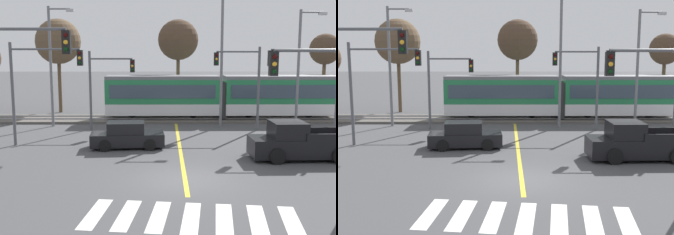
% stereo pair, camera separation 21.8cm
% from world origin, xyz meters
% --- Properties ---
extents(ground_plane, '(200.00, 200.00, 0.00)m').
position_xyz_m(ground_plane, '(0.00, 0.00, 0.00)').
color(ground_plane, '#474749').
extents(track_bed, '(120.00, 4.00, 0.18)m').
position_xyz_m(track_bed, '(0.00, 16.21, 0.09)').
color(track_bed, '#56514C').
rests_on(track_bed, ground).
extents(rail_near, '(120.00, 0.08, 0.10)m').
position_xyz_m(rail_near, '(0.00, 15.49, 0.23)').
color(rail_near, '#939399').
rests_on(rail_near, track_bed).
extents(rail_far, '(120.00, 0.08, 0.10)m').
position_xyz_m(rail_far, '(0.00, 16.93, 0.23)').
color(rail_far, '#939399').
rests_on(rail_far, track_bed).
extents(light_rail_tram, '(18.50, 2.64, 3.43)m').
position_xyz_m(light_rail_tram, '(3.70, 16.20, 2.05)').
color(light_rail_tram, silver).
rests_on(light_rail_tram, track_bed).
extents(crosswalk_stripe_0, '(0.89, 2.85, 0.01)m').
position_xyz_m(crosswalk_stripe_0, '(-3.28, -3.87, 0.00)').
color(crosswalk_stripe_0, silver).
rests_on(crosswalk_stripe_0, ground).
extents(crosswalk_stripe_1, '(0.89, 2.85, 0.01)m').
position_xyz_m(crosswalk_stripe_1, '(-2.18, -4.00, 0.00)').
color(crosswalk_stripe_1, silver).
rests_on(crosswalk_stripe_1, ground).
extents(crosswalk_stripe_2, '(0.89, 2.85, 0.01)m').
position_xyz_m(crosswalk_stripe_2, '(-1.09, -4.13, 0.00)').
color(crosswalk_stripe_2, silver).
rests_on(crosswalk_stripe_2, ground).
extents(crosswalk_stripe_3, '(0.89, 2.85, 0.01)m').
position_xyz_m(crosswalk_stripe_3, '(0.00, -4.27, 0.00)').
color(crosswalk_stripe_3, silver).
rests_on(crosswalk_stripe_3, ground).
extents(crosswalk_stripe_4, '(0.89, 2.85, 0.01)m').
position_xyz_m(crosswalk_stripe_4, '(1.09, -4.40, 0.00)').
color(crosswalk_stripe_4, silver).
rests_on(crosswalk_stripe_4, ground).
extents(crosswalk_stripe_5, '(0.89, 2.85, 0.01)m').
position_xyz_m(crosswalk_stripe_5, '(2.18, -4.53, 0.00)').
color(crosswalk_stripe_5, silver).
rests_on(crosswalk_stripe_5, ground).
extents(crosswalk_stripe_6, '(0.89, 2.85, 0.01)m').
position_xyz_m(crosswalk_stripe_6, '(3.28, -4.66, 0.00)').
color(crosswalk_stripe_6, silver).
rests_on(crosswalk_stripe_6, ground).
extents(lane_centre_line, '(0.20, 16.48, 0.01)m').
position_xyz_m(lane_centre_line, '(0.00, 5.97, 0.00)').
color(lane_centre_line, gold).
rests_on(lane_centre_line, ground).
extents(sedan_crossing, '(4.32, 2.16, 1.52)m').
position_xyz_m(sedan_crossing, '(-3.06, 6.20, 0.70)').
color(sedan_crossing, black).
rests_on(sedan_crossing, ground).
extents(pickup_truck, '(5.44, 2.32, 1.98)m').
position_xyz_m(pickup_truck, '(6.12, 3.51, 0.84)').
color(pickup_truck, black).
rests_on(pickup_truck, ground).
extents(traffic_light_mid_left, '(4.25, 0.38, 6.06)m').
position_xyz_m(traffic_light_mid_left, '(-8.34, 6.91, 4.05)').
color(traffic_light_mid_left, '#515459').
rests_on(traffic_light_mid_left, ground).
extents(traffic_light_near_right, '(3.75, 0.38, 6.11)m').
position_xyz_m(traffic_light_near_right, '(5.49, -1.73, 3.99)').
color(traffic_light_near_right, '#515459').
rests_on(traffic_light_near_right, ground).
extents(traffic_light_near_left, '(3.75, 0.38, 6.71)m').
position_xyz_m(traffic_light_near_left, '(-6.98, -1.23, 4.45)').
color(traffic_light_near_left, '#515459').
rests_on(traffic_light_near_left, ground).
extents(traffic_light_far_right, '(3.25, 0.38, 5.86)m').
position_xyz_m(traffic_light_far_right, '(4.63, 11.68, 3.88)').
color(traffic_light_far_right, '#515459').
rests_on(traffic_light_far_right, ground).
extents(traffic_light_far_left, '(3.25, 0.38, 5.56)m').
position_xyz_m(traffic_light_far_left, '(-5.02, 12.07, 3.62)').
color(traffic_light_far_left, '#515459').
rests_on(traffic_light_far_left, ground).
extents(traffic_light_mid_right, '(4.25, 0.38, 6.03)m').
position_xyz_m(traffic_light_mid_right, '(7.83, 6.83, 4.04)').
color(traffic_light_mid_right, '#515459').
rests_on(traffic_light_mid_right, ground).
extents(street_lamp_west, '(1.93, 0.28, 8.76)m').
position_xyz_m(street_lamp_west, '(-9.06, 13.40, 4.93)').
color(street_lamp_west, slate).
rests_on(street_lamp_west, ground).
extents(street_lamp_centre, '(2.39, 0.28, 9.98)m').
position_xyz_m(street_lamp_centre, '(3.47, 13.10, 5.61)').
color(street_lamp_centre, slate).
rests_on(street_lamp_centre, ground).
extents(street_lamp_east, '(1.95, 0.28, 8.50)m').
position_xyz_m(street_lamp_east, '(9.05, 13.06, 4.80)').
color(street_lamp_east, slate).
rests_on(street_lamp_east, ground).
extents(bare_tree_west, '(4.04, 4.04, 8.44)m').
position_xyz_m(bare_tree_west, '(-10.44, 20.76, 6.39)').
color(bare_tree_west, brown).
rests_on(bare_tree_west, ground).
extents(bare_tree_east, '(3.71, 3.71, 8.44)m').
position_xyz_m(bare_tree_east, '(0.38, 21.48, 6.55)').
color(bare_tree_east, brown).
rests_on(bare_tree_east, ground).
extents(bare_tree_far_east, '(2.81, 2.81, 7.14)m').
position_xyz_m(bare_tree_far_east, '(13.76, 20.93, 5.67)').
color(bare_tree_far_east, brown).
rests_on(bare_tree_far_east, ground).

